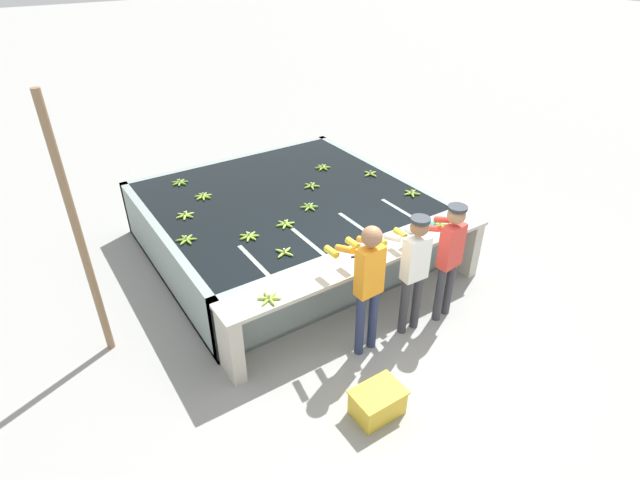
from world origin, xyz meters
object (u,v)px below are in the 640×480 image
at_px(banana_bunch_floating_7, 370,174).
at_px(banana_bunch_floating_0, 412,193).
at_px(worker_2, 448,252).
at_px(banana_bunch_floating_2, 323,167).
at_px(banana_bunch_floating_10, 311,186).
at_px(banana_bunch_floating_5, 284,252).
at_px(support_post_left, 79,237).
at_px(crate, 377,402).
at_px(banana_bunch_floating_3, 285,224).
at_px(banana_bunch_floating_6, 309,207).
at_px(banana_bunch_ledge_1, 269,298).
at_px(banana_bunch_floating_4, 185,215).
at_px(banana_bunch_floating_9, 180,182).
at_px(banana_bunch_floating_11, 249,236).
at_px(knife_0, 360,255).
at_px(banana_bunch_floating_1, 186,240).
at_px(banana_bunch_ledge_0, 440,225).
at_px(banana_bunch_floating_8, 203,196).
at_px(worker_0, 367,278).
at_px(worker_1, 413,264).

bearing_deg(banana_bunch_floating_7, banana_bunch_floating_0, -85.15).
height_order(worker_2, banana_bunch_floating_2, worker_2).
xyz_separation_m(banana_bunch_floating_2, banana_bunch_floating_10, (-0.56, -0.52, 0.00)).
xyz_separation_m(banana_bunch_floating_5, support_post_left, (-2.19, 0.59, 0.66)).
relative_size(banana_bunch_floating_2, banana_bunch_floating_7, 1.00).
bearing_deg(crate, banana_bunch_floating_10, 68.04).
relative_size(banana_bunch_floating_3, banana_bunch_floating_6, 1.00).
height_order(banana_bunch_floating_2, banana_bunch_ledge_1, banana_bunch_ledge_1).
height_order(banana_bunch_floating_4, banana_bunch_floating_5, same).
xyz_separation_m(banana_bunch_floating_9, crate, (0.32, -4.78, -0.78)).
bearing_deg(banana_bunch_floating_2, banana_bunch_floating_11, -146.84).
bearing_deg(banana_bunch_floating_9, banana_bunch_floating_5, -82.27).
xyz_separation_m(worker_2, support_post_left, (-3.86, 1.80, 0.59)).
bearing_deg(worker_2, banana_bunch_floating_5, 144.19).
xyz_separation_m(banana_bunch_floating_7, banana_bunch_floating_10, (-1.09, 0.15, -0.00)).
bearing_deg(banana_bunch_floating_7, banana_bunch_floating_5, -151.68).
xyz_separation_m(banana_bunch_floating_3, crate, (-0.44, -2.64, -0.78)).
bearing_deg(banana_bunch_ledge_1, banana_bunch_floating_5, 50.00).
xyz_separation_m(banana_bunch_floating_3, banana_bunch_floating_10, (0.97, 0.84, 0.00)).
xyz_separation_m(banana_bunch_floating_9, knife_0, (1.15, -3.34, -0.01)).
relative_size(banana_bunch_floating_3, support_post_left, 0.09).
bearing_deg(banana_bunch_floating_1, banana_bunch_ledge_0, -27.03).
bearing_deg(banana_bunch_floating_5, banana_bunch_ledge_1, -130.00).
relative_size(banana_bunch_ledge_1, knife_0, 0.81).
relative_size(banana_bunch_floating_0, banana_bunch_floating_2, 0.98).
bearing_deg(banana_bunch_floating_10, banana_bunch_floating_8, 159.07).
bearing_deg(banana_bunch_floating_3, banana_bunch_floating_7, 18.54).
xyz_separation_m(banana_bunch_floating_3, banana_bunch_floating_5, (-0.38, -0.62, 0.00)).
bearing_deg(banana_bunch_floating_4, banana_bunch_floating_9, 73.78).
relative_size(banana_bunch_floating_4, banana_bunch_floating_9, 1.00).
distance_m(banana_bunch_floating_7, crate, 4.23).
bearing_deg(worker_0, banana_bunch_floating_6, 76.11).
xyz_separation_m(banana_bunch_floating_1, banana_bunch_floating_5, (0.93, -0.99, 0.00)).
bearing_deg(support_post_left, worker_0, -33.63).
height_order(banana_bunch_floating_11, banana_bunch_ledge_0, banana_bunch_ledge_0).
bearing_deg(banana_bunch_floating_11, worker_0, -70.41).
height_order(banana_bunch_floating_2, banana_bunch_floating_10, same).
distance_m(worker_1, banana_bunch_floating_4, 3.35).
distance_m(banana_bunch_floating_4, banana_bunch_floating_8, 0.62).
bearing_deg(banana_bunch_floating_8, support_post_left, -142.63).
height_order(worker_0, worker_2, worker_0).
xyz_separation_m(banana_bunch_floating_1, banana_bunch_floating_4, (0.23, 0.65, 0.00)).
height_order(banana_bunch_floating_1, banana_bunch_floating_2, same).
bearing_deg(banana_bunch_floating_8, banana_bunch_ledge_1, -97.36).
bearing_deg(worker_0, banana_bunch_ledge_1, 157.87).
distance_m(worker_0, banana_bunch_floating_4, 3.01).
distance_m(banana_bunch_floating_1, banana_bunch_floating_8, 1.28).
bearing_deg(crate, banana_bunch_floating_6, 71.13).
relative_size(worker_1, banana_bunch_floating_1, 5.85).
height_order(banana_bunch_floating_3, knife_0, banana_bunch_floating_3).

